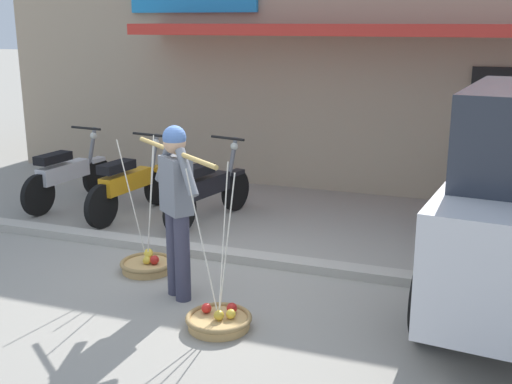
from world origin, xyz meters
name	(u,v)px	position (x,y,z in m)	size (l,w,h in m)	color
ground_plane	(202,282)	(0.00, 0.00, 0.00)	(90.00, 90.00, 0.00)	gray
sidewalk_curb	(228,255)	(0.00, 0.70, 0.05)	(20.00, 0.24, 0.10)	#AEA89C
fruit_vendor	(176,201)	(-0.06, -0.41, 0.98)	(1.28, 0.99, 1.70)	#38384C
fruit_basket_left_side	(219,319)	(0.57, -0.88, 0.08)	(0.59, 0.59, 1.45)	tan
fruit_basket_right_side	(148,264)	(-0.68, 0.07, 0.08)	(0.59, 0.59, 1.45)	tan
motorcycle_nearest_shop	(67,175)	(-3.06, 1.93, 0.45)	(0.54, 1.82, 1.09)	black
motorcycle_second_in_row	(129,184)	(-1.91, 1.76, 0.45)	(0.54, 1.81, 1.09)	black
motorcycle_third_in_row	(207,189)	(-0.80, 1.90, 0.45)	(0.60, 1.79, 1.09)	black
storefront_building	(398,50)	(0.95, 6.56, 2.10)	(13.00, 6.00, 4.20)	tan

